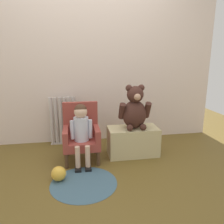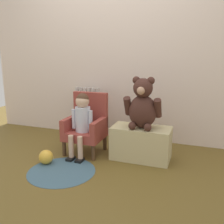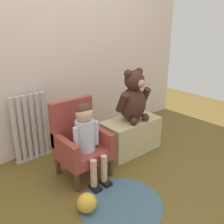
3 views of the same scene
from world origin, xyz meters
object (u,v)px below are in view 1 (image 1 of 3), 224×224
child_figure (81,126)px  large_teddy_bear (135,109)px  low_bench (133,141)px  floor_rug (84,183)px  child_armchair (81,134)px  radiator (63,121)px  toy_ball (59,174)px

child_figure → large_teddy_bear: large_teddy_bear is taller
low_bench → floor_rug: low_bench is taller
child_armchair → child_figure: 0.18m
child_figure → large_teddy_bear: bearing=9.3°
low_bench → large_teddy_bear: large_teddy_bear is taller
floor_rug → child_figure: bearing=89.3°
child_armchair → large_teddy_bear: (0.66, -0.00, 0.28)m
child_armchair → low_bench: 0.67m
radiator → child_figure: size_ratio=0.97×
floor_rug → toy_ball: bearing=157.2°
child_armchair → toy_ball: bearing=-118.4°
radiator → large_teddy_bear: bearing=-30.7°
child_figure → floor_rug: size_ratio=1.07×
child_armchair → large_teddy_bear: large_teddy_bear is taller
child_armchair → toy_ball: 0.58m
child_armchair → large_teddy_bear: size_ratio=1.27×
low_bench → radiator: bearing=149.6°
child_figure → toy_ball: child_figure is taller
radiator → toy_ball: 1.03m
radiator → toy_ball: size_ratio=4.57×
floor_rug → low_bench: bearing=41.3°
large_teddy_bear → child_armchair: bearing=179.6°
child_figure → low_bench: 0.72m
child_figure → toy_ball: (-0.25, -0.35, -0.38)m
large_teddy_bear → toy_ball: large_teddy_bear is taller
child_armchair → large_teddy_bear: 0.72m
child_figure → low_bench: child_figure is taller
low_bench → floor_rug: 0.89m
child_armchair → child_figure: bearing=-90.0°
child_armchair → low_bench: size_ratio=1.09×
child_figure → toy_ball: size_ratio=4.73×
radiator → child_armchair: child_armchair is taller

